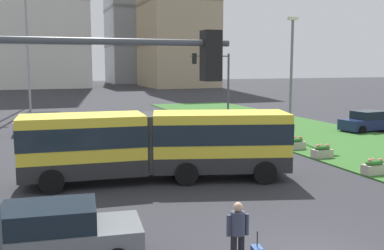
{
  "coord_description": "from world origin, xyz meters",
  "views": [
    {
      "loc": [
        -6.95,
        -9.65,
        5.16
      ],
      "look_at": [
        0.42,
        10.64,
        2.2
      ],
      "focal_mm": 41.8,
      "sensor_mm": 36.0,
      "label": 1
    }
  ],
  "objects": [
    {
      "name": "car_grey_wagon",
      "position": [
        -6.54,
        1.94,
        0.75
      ],
      "size": [
        4.57,
        2.4,
        1.58
      ],
      "color": "slate",
      "rests_on": "ground"
    },
    {
      "name": "traffic_light_near_left",
      "position": [
        -6.29,
        -3.0,
        3.93
      ],
      "size": [
        3.66,
        0.28,
        5.69
      ],
      "color": "#474C51",
      "rests_on": "ground"
    },
    {
      "name": "streetlight_median",
      "position": [
        9.85,
        16.78,
        4.58
      ],
      "size": [
        0.7,
        0.28,
        8.28
      ],
      "color": "slate",
      "rests_on": "ground"
    },
    {
      "name": "articulated_bus",
      "position": [
        -1.72,
        9.17,
        1.65
      ],
      "size": [
        11.95,
        4.62,
        3.0
      ],
      "color": "yellow",
      "rests_on": "ground"
    },
    {
      "name": "flower_planter_3",
      "position": [
        7.95,
        10.48,
        0.43
      ],
      "size": [
        1.1,
        0.56,
        0.74
      ],
      "color": "#B7AD9E",
      "rests_on": "grass_median"
    },
    {
      "name": "car_silver_hatch",
      "position": [
        -6.04,
        24.87,
        0.75
      ],
      "size": [
        4.45,
        2.12,
        1.58
      ],
      "color": "#B7BABF",
      "rests_on": "ground"
    },
    {
      "name": "car_navy_sedan",
      "position": [
        17.39,
        17.73,
        0.75
      ],
      "size": [
        4.59,
        2.46,
        1.58
      ],
      "color": "#19234C",
      "rests_on": "ground"
    },
    {
      "name": "pedestrian_crossing",
      "position": [
        -2.2,
        0.07,
        1.0
      ],
      "size": [
        0.57,
        0.36,
        1.74
      ],
      "color": "black",
      "rests_on": "ground"
    },
    {
      "name": "apartment_tower_centre",
      "position": [
        21.52,
        111.03,
        19.24
      ],
      "size": [
        16.36,
        15.71,
        38.44
      ],
      "color": "#9EA3AD",
      "rests_on": "ground"
    },
    {
      "name": "flower_planter_2",
      "position": [
        7.95,
        6.53,
        0.43
      ],
      "size": [
        1.1,
        0.56,
        0.74
      ],
      "color": "#B7AD9E",
      "rests_on": "grass_median"
    },
    {
      "name": "traffic_light_far_right",
      "position": [
        6.54,
        22.0,
        4.05
      ],
      "size": [
        3.19,
        0.28,
        5.95
      ],
      "color": "#474C51",
      "rests_on": "ground"
    },
    {
      "name": "flower_planter_4",
      "position": [
        7.95,
        13.08,
        0.43
      ],
      "size": [
        1.1,
        0.56,
        0.74
      ],
      "color": "#B7AD9E",
      "rests_on": "grass_median"
    }
  ]
}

